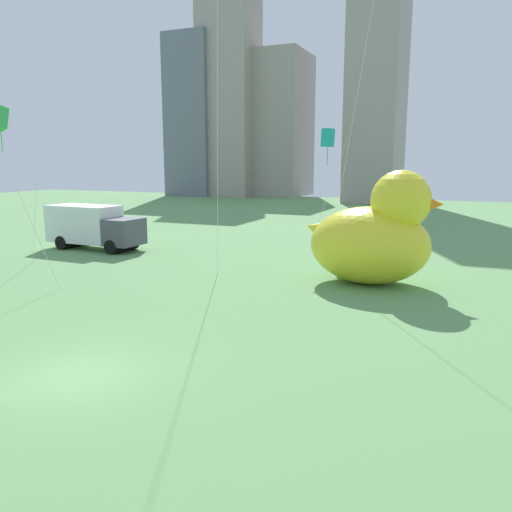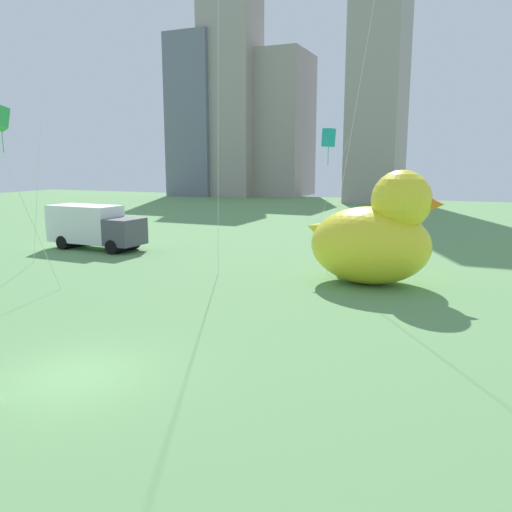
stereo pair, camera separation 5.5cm
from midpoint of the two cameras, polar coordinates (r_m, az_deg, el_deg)
ground_plane at (r=15.02m, az=-19.38°, el=-12.46°), size 140.00×140.00×0.00m
giant_inflatable_duck at (r=24.51m, az=13.16°, el=2.17°), size 6.43×4.13×5.33m
box_truck at (r=35.23m, az=-17.51°, el=3.09°), size 6.67×2.61×2.85m
city_skyline at (r=83.84m, az=2.52°, el=16.69°), size 37.31×18.13×36.90m
kite_green at (r=29.64m, az=-26.44°, el=13.48°), size 2.70×2.53×8.50m
kite_teal at (r=32.90m, az=8.12°, el=12.84°), size 2.25×1.74×7.71m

